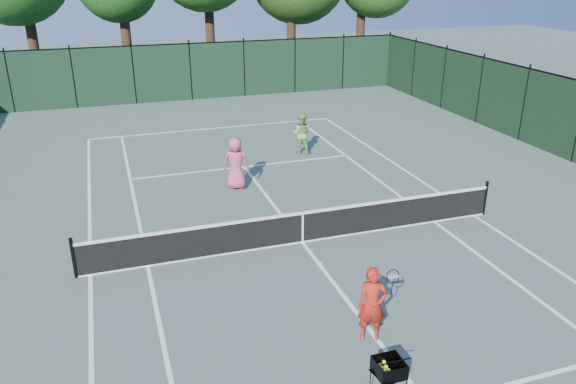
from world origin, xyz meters
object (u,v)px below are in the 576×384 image
object	(u,v)px
coach	(372,304)
player_pink	(236,163)
player_green	(302,133)
ball_hopper	(389,368)
loose_ball_midcourt	(322,263)

from	to	relation	value
coach	player_pink	xyz separation A→B (m)	(-0.64, 8.81, 0.08)
player_green	ball_hopper	distance (m)	13.78
player_pink	ball_hopper	distance (m)	10.56
coach	loose_ball_midcourt	size ratio (longest dim) A/B	23.39
coach	ball_hopper	world-z (taller)	coach
player_pink	coach	bearing A→B (deg)	118.60
ball_hopper	loose_ball_midcourt	bearing A→B (deg)	71.10
coach	player_green	xyz separation A→B (m)	(2.68, 11.64, 0.00)
player_green	ball_hopper	world-z (taller)	player_green
player_green	loose_ball_midcourt	world-z (taller)	player_green
ball_hopper	loose_ball_midcourt	world-z (taller)	ball_hopper
player_pink	player_green	world-z (taller)	player_pink
coach	loose_ball_midcourt	distance (m)	3.19
coach	loose_ball_midcourt	world-z (taller)	coach
player_pink	player_green	xyz separation A→B (m)	(3.33, 2.83, -0.08)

